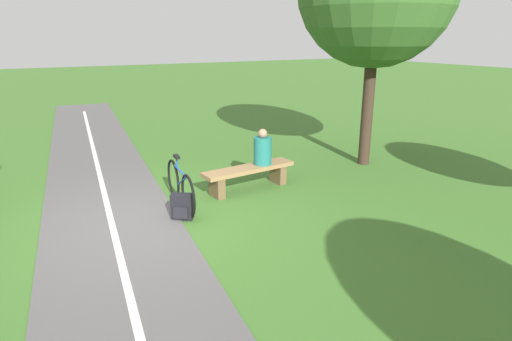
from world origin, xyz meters
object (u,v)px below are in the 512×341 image
object	(u,v)px
person_seated	(263,150)
backpack	(182,207)
bicycle	(180,186)
bench	(249,174)

from	to	relation	value
person_seated	backpack	size ratio (longest dim) A/B	1.64
bicycle	person_seated	bearing A→B (deg)	101.05
bench	person_seated	size ratio (longest dim) A/B	2.73
bench	person_seated	bearing A→B (deg)	180.00
bench	person_seated	world-z (taller)	person_seated
bicycle	backpack	bearing A→B (deg)	-13.72
person_seated	bicycle	size ratio (longest dim) A/B	0.42
backpack	bench	bearing A→B (deg)	-156.31
bench	bicycle	bearing A→B (deg)	1.90
bench	bicycle	distance (m)	1.50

